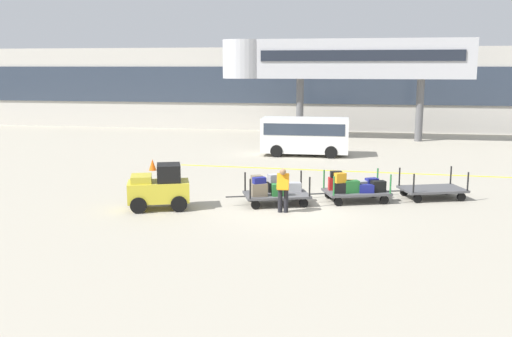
{
  "coord_description": "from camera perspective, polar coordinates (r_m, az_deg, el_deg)",
  "views": [
    {
      "loc": [
        2.28,
        -19.38,
        4.93
      ],
      "look_at": [
        -1.14,
        -0.05,
        1.43
      ],
      "focal_mm": 40.27,
      "sensor_mm": 36.0,
      "label": 1
    }
  ],
  "objects": [
    {
      "name": "jet_bridge",
      "position": [
        39.41,
        7.82,
        10.64
      ],
      "size": [
        16.57,
        3.0,
        6.71
      ],
      "color": "#B7B7BC",
      "rests_on": "ground_plane"
    },
    {
      "name": "safety_cone_near",
      "position": [
        27.98,
        -10.25,
        0.38
      ],
      "size": [
        0.36,
        0.36,
        0.55
      ],
      "primitive_type": "cone",
      "color": "#EA590F",
      "rests_on": "ground_plane"
    },
    {
      "name": "baggage_cart_lead",
      "position": [
        20.73,
        1.73,
        -2.15
      ],
      "size": [
        3.07,
        2.08,
        1.1
      ],
      "color": "#4C4C4F",
      "rests_on": "ground_plane"
    },
    {
      "name": "baggage_cart_tail",
      "position": [
        22.67,
        17.1,
        -2.01
      ],
      "size": [
        3.07,
        2.08,
        1.1
      ],
      "color": "#4C4C4F",
      "rests_on": "ground_plane"
    },
    {
      "name": "baggage_tug",
      "position": [
        20.29,
        -9.57,
        -1.91
      ],
      "size": [
        2.34,
        1.79,
        1.58
      ],
      "color": "gold",
      "rests_on": "ground_plane"
    },
    {
      "name": "baggage_handler",
      "position": [
        19.47,
        2.7,
        -1.95
      ],
      "size": [
        0.42,
        0.45,
        1.56
      ],
      "color": "black",
      "rests_on": "ground_plane"
    },
    {
      "name": "baggage_cart_middle",
      "position": [
        21.47,
        9.78,
        -1.86
      ],
      "size": [
        3.07,
        2.08,
        1.14
      ],
      "color": "#4C4C4F",
      "rests_on": "ground_plane"
    },
    {
      "name": "shuttle_van",
      "position": [
        32.19,
        4.89,
        3.49
      ],
      "size": [
        4.84,
        2.05,
        2.1
      ],
      "color": "white",
      "rests_on": "ground_plane"
    },
    {
      "name": "ground_plane",
      "position": [
        20.13,
        3.24,
        -4.08
      ],
      "size": [
        120.0,
        120.0,
        0.0
      ],
      "primitive_type": "plane",
      "color": "#A8A08E"
    },
    {
      "name": "apron_lead_line",
      "position": [
        27.66,
        9.48,
        -0.28
      ],
      "size": [
        17.12,
        0.91,
        0.01
      ],
      "primitive_type": "cube",
      "rotation": [
        0.0,
        0.0,
        -0.04
      ],
      "color": "yellow",
      "rests_on": "ground_plane"
    },
    {
      "name": "terminal_building",
      "position": [
        45.44,
        7.22,
        7.85
      ],
      "size": [
        59.07,
        2.51,
        6.37
      ],
      "color": "#BCB7AD",
      "rests_on": "ground_plane"
    }
  ]
}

